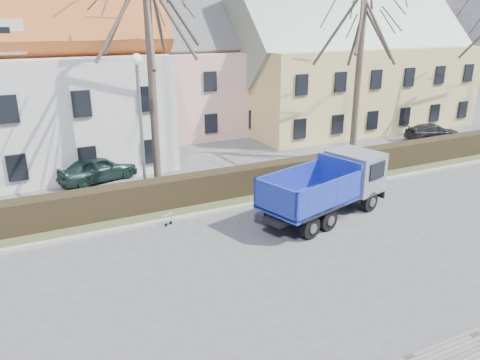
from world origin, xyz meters
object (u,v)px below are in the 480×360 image
parked_car_a (97,168)px  parked_car_b (433,132)px  dump_truck (321,190)px  streetlight (141,131)px  cart_frame (165,220)px

parked_car_a → parked_car_b: size_ratio=1.04×
dump_truck → streetlight: (-6.16, 4.90, 2.10)m
streetlight → parked_car_a: streetlight is taller
dump_truck → cart_frame: (-6.18, 2.04, -0.99)m
parked_car_a → dump_truck: bearing=-155.8°
streetlight → parked_car_a: bearing=108.5°
streetlight → parked_car_b: streetlight is taller
streetlight → dump_truck: bearing=-38.5°
dump_truck → parked_car_b: 16.58m
cart_frame → streetlight: bearing=89.6°
parked_car_b → dump_truck: bearing=129.1°
parked_car_a → parked_car_b: (22.32, -1.56, -0.12)m
streetlight → cart_frame: bearing=-90.4°
parked_car_b → streetlight: bearing=109.2°
streetlight → parked_car_b: (20.93, 2.60, -2.80)m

